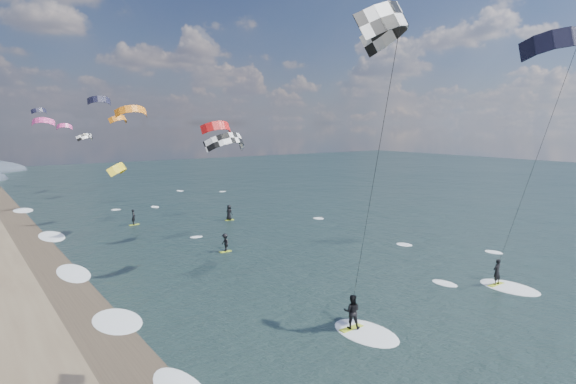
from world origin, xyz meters
TOP-DOWN VIEW (x-y plane):
  - ground at (0.00, 0.00)m, footprint 260.00×260.00m
  - wet_sand_strip at (-12.00, 10.00)m, footprint 3.00×240.00m
  - kitesurfer_near_a at (9.33, 0.88)m, footprint 7.99×9.30m
  - kitesurfer_near_b at (-3.11, 2.06)m, footprint 7.24×9.39m
  - far_kitesurfers at (3.35, 32.39)m, footprint 11.05×16.86m
  - bg_kite_field at (-0.89, 51.70)m, footprint 13.51×75.42m
  - shoreline_surf at (-10.80, 14.75)m, footprint 2.40×79.40m

SIDE VIEW (x-z plane):
  - ground at x=0.00m, z-range 0.00..0.00m
  - shoreline_surf at x=-10.80m, z-range -0.06..0.06m
  - wet_sand_strip at x=-12.00m, z-range 0.00..0.01m
  - far_kitesurfers at x=3.35m, z-range -0.04..1.78m
  - kitesurfer_near_b at x=-3.11m, z-range 2.79..18.77m
  - bg_kite_field at x=-0.89m, z-range 6.96..15.47m
  - kitesurfer_near_a at x=9.33m, z-range 4.48..20.99m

